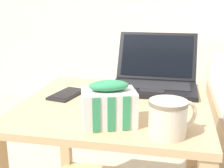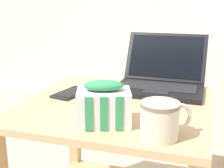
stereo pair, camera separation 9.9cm
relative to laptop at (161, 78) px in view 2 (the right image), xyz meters
The scene contains 5 objects.
bedside_table 0.35m from the laptop, 117.86° to the right, with size 0.63×0.60×0.56m.
laptop is the anchor object (origin of this frame).
mug_front_left 0.45m from the laptop, 80.99° to the right, with size 0.13×0.11×0.10m.
snack_bag 0.41m from the laptop, 103.45° to the right, with size 0.17×0.14×0.13m.
cell_phone 0.35m from the laptop, 150.57° to the right, with size 0.11×0.17×0.01m.
Camera 2 is at (0.29, -0.96, 0.91)m, focal length 50.00 mm.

